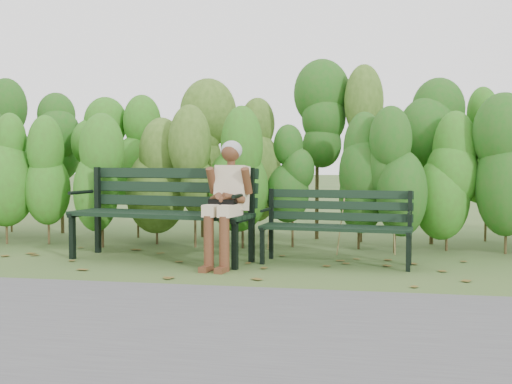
# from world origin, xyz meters

# --- Properties ---
(ground) EXTENTS (80.00, 80.00, 0.00)m
(ground) POSITION_xyz_m (0.00, 0.00, 0.00)
(ground) COLOR #385926
(footpath) EXTENTS (60.00, 2.50, 0.01)m
(footpath) POSITION_xyz_m (0.00, -2.20, 0.01)
(footpath) COLOR #474749
(footpath) RESTS_ON ground
(hedge_band) EXTENTS (11.04, 1.67, 2.42)m
(hedge_band) POSITION_xyz_m (0.00, 1.86, 1.26)
(hedge_band) COLOR #47381E
(hedge_band) RESTS_ON ground
(leaf_litter) EXTENTS (6.01, 2.18, 0.01)m
(leaf_litter) POSITION_xyz_m (0.17, -0.05, 0.00)
(leaf_litter) COLOR brown
(leaf_litter) RESTS_ON ground
(bench_left) EXTENTS (2.09, 0.98, 1.01)m
(bench_left) POSITION_xyz_m (-1.03, 0.42, 0.59)
(bench_left) COLOR black
(bench_left) RESTS_ON ground
(bench_right) EXTENTS (1.59, 0.66, 0.77)m
(bench_right) POSITION_xyz_m (0.84, 0.45, 0.46)
(bench_right) COLOR black
(bench_right) RESTS_ON ground
(seated_woman) EXTENTS (0.49, 0.72, 1.29)m
(seated_woman) POSITION_xyz_m (-0.25, 0.09, 0.75)
(seated_woman) COLOR beige
(seated_woman) RESTS_ON ground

